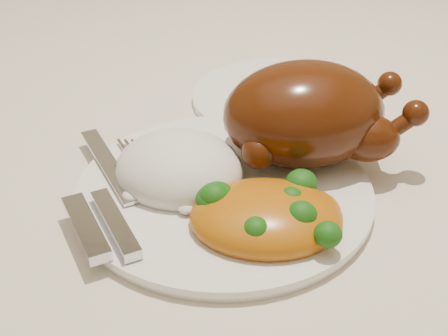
{
  "coord_description": "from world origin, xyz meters",
  "views": [
    {
      "loc": [
        0.14,
        -0.59,
        1.09
      ],
      "look_at": [
        0.13,
        -0.15,
        0.8
      ],
      "focal_mm": 50.0,
      "sensor_mm": 36.0,
      "label": 1
    }
  ],
  "objects_px": {
    "roast_chicken": "(308,114)",
    "side_plate": "(283,98)",
    "dining_table": "(118,191)",
    "dinner_plate": "(224,193)"
  },
  "relations": [
    {
      "from": "dining_table",
      "to": "roast_chicken",
      "type": "relative_size",
      "value": 8.51
    },
    {
      "from": "side_plate",
      "to": "dining_table",
      "type": "bearing_deg",
      "value": -169.63
    },
    {
      "from": "dinner_plate",
      "to": "roast_chicken",
      "type": "relative_size",
      "value": 1.34
    },
    {
      "from": "dining_table",
      "to": "dinner_plate",
      "type": "xyz_separation_m",
      "value": [
        0.13,
        -0.15,
        0.11
      ]
    },
    {
      "from": "side_plate",
      "to": "roast_chicken",
      "type": "height_order",
      "value": "roast_chicken"
    },
    {
      "from": "side_plate",
      "to": "roast_chicken",
      "type": "relative_size",
      "value": 1.07
    },
    {
      "from": "dinner_plate",
      "to": "side_plate",
      "type": "height_order",
      "value": "dinner_plate"
    },
    {
      "from": "roast_chicken",
      "to": "side_plate",
      "type": "bearing_deg",
      "value": 85.15
    },
    {
      "from": "dinner_plate",
      "to": "dining_table",
      "type": "bearing_deg",
      "value": 130.57
    },
    {
      "from": "roast_chicken",
      "to": "dinner_plate",
      "type": "bearing_deg",
      "value": -154.72
    }
  ]
}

